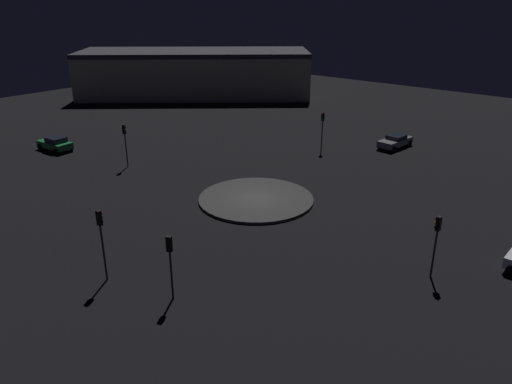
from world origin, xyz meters
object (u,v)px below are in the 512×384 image
(traffic_light_east_near, at_px, (170,254))
(car_green, at_px, (55,143))
(traffic_light_east, at_px, (101,231))
(traffic_light_west, at_px, (322,124))
(traffic_light_south, at_px, (125,137))
(car_grey, at_px, (395,141))
(traffic_light_north, at_px, (436,234))
(store_building, at_px, (195,73))

(traffic_light_east_near, bearing_deg, car_green, 49.94)
(traffic_light_east, xyz_separation_m, traffic_light_west, (-29.81, -4.19, -0.22))
(traffic_light_south, bearing_deg, car_grey, 46.87)
(traffic_light_north, distance_m, store_building, 59.70)
(traffic_light_east_near, distance_m, traffic_light_south, 23.63)
(car_green, xyz_separation_m, traffic_light_west, (-18.21, 22.08, 2.18))
(car_green, xyz_separation_m, store_building, (-31.04, -10.71, 2.85))
(traffic_light_north, relative_size, store_building, 0.11)
(car_grey, height_order, traffic_light_east, traffic_light_east)
(traffic_light_east, distance_m, store_building, 56.43)
(store_building, bearing_deg, car_green, 67.91)
(traffic_light_north, bearing_deg, traffic_light_east, 49.12)
(traffic_light_east, xyz_separation_m, traffic_light_south, (-13.27, -15.86, -0.19))
(car_green, distance_m, store_building, 32.96)
(traffic_light_east, height_order, traffic_light_south, traffic_light_east)
(traffic_light_west, bearing_deg, traffic_light_north, 34.94)
(traffic_light_north, distance_m, traffic_light_south, 30.45)
(traffic_light_south, height_order, traffic_light_west, traffic_light_south)
(traffic_light_north, relative_size, traffic_light_south, 0.94)
(car_grey, xyz_separation_m, store_building, (-6.61, -38.37, 2.90))
(car_green, bearing_deg, traffic_light_west, -145.36)
(traffic_light_east_near, distance_m, traffic_light_west, 29.87)
(store_building, bearing_deg, traffic_light_north, 108.61)
(car_green, bearing_deg, traffic_light_north, 176.46)
(traffic_light_east_near, height_order, store_building, store_building)
(car_green, relative_size, traffic_light_east, 0.92)
(traffic_light_north, xyz_separation_m, traffic_light_west, (-17.26, -18.77, 0.13))
(car_grey, bearing_deg, traffic_light_east, -175.66)
(traffic_light_east, relative_size, traffic_light_west, 1.08)
(traffic_light_west, bearing_deg, car_green, -62.95)
(traffic_light_north, xyz_separation_m, store_building, (-30.08, -51.56, 0.80))
(car_green, distance_m, traffic_light_west, 28.70)
(car_green, bearing_deg, store_building, -75.84)
(traffic_light_south, xyz_separation_m, store_building, (-29.36, -21.12, 0.63))
(traffic_light_south, relative_size, traffic_light_west, 1.01)
(traffic_light_south, bearing_deg, traffic_light_west, 48.83)
(traffic_light_east, height_order, traffic_light_east_near, traffic_light_east)
(car_green, bearing_deg, car_grey, -143.43)
(traffic_light_south, xyz_separation_m, traffic_light_west, (-16.54, 11.67, -0.03))
(traffic_light_south, bearing_deg, traffic_light_east, -45.89)
(traffic_light_east_near, xyz_separation_m, traffic_light_north, (-11.34, 10.12, 0.06))
(car_grey, distance_m, traffic_light_west, 8.64)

